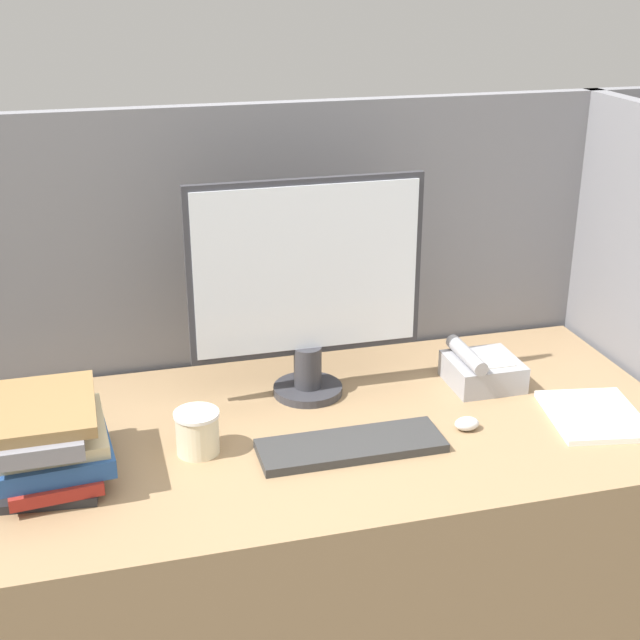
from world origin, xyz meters
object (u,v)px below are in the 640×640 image
Objects in this scene: book_stack at (46,440)px; desk_telephone at (481,370)px; monitor at (307,287)px; mouse at (467,424)px; coffee_cup at (197,432)px; keyboard at (351,446)px.

desk_telephone is at bearing 8.90° from book_stack.
monitor reaches higher than mouse.
coffee_cup is (-0.30, -0.21, -0.23)m from monitor.
keyboard is at bearing -85.32° from monitor.
book_stack is (-0.63, 0.06, 0.07)m from keyboard.
monitor reaches higher than desk_telephone.
book_stack is at bearing 174.38° from keyboard.
coffee_cup reaches higher than keyboard.
monitor is at bearing 138.11° from mouse.
coffee_cup is 0.75m from desk_telephone.
monitor is at bearing 171.31° from desk_telephone.
monitor is 0.49m from mouse.
book_stack reaches higher than mouse.
keyboard is 0.28m from mouse.
desk_telephone is at bearing 11.44° from coffee_cup.
book_stack is (-0.91, 0.04, 0.07)m from mouse.
keyboard is 1.32× the size of book_stack.
desk_telephone reaches higher than mouse.
keyboard is 0.33m from coffee_cup.
mouse is at bearing -2.76° from book_stack.
monitor is 0.68m from book_stack.
coffee_cup is at bearing 2.76° from book_stack.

